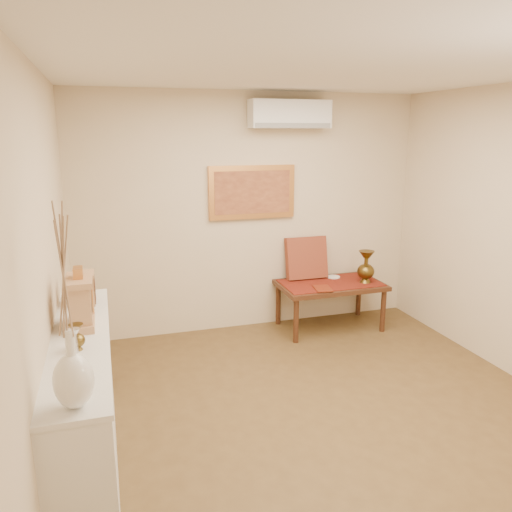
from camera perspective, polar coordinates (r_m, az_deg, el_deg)
name	(u,v)px	position (r m, az deg, el deg)	size (l,w,h in m)	color
floor	(333,425)	(4.22, 8.78, -18.56)	(4.50, 4.50, 0.00)	brown
ceiling	(348,63)	(3.59, 10.48, 20.85)	(4.50, 4.50, 0.00)	white
wall_back	(251,214)	(5.73, -0.52, 4.85)	(4.00, 0.02, 2.70)	beige
wall_left	(44,284)	(3.32, -23.07, -2.98)	(0.02, 4.50, 2.70)	beige
white_vase	(67,309)	(2.43, -20.82, -5.66)	(0.19, 0.19, 0.99)	white
candlestick	(76,346)	(3.02, -19.87, -9.70)	(0.10, 0.10, 0.21)	silver
brass_urn_small	(76,333)	(3.20, -19.83, -8.31)	(0.10, 0.10, 0.21)	brown
table_cloth	(331,283)	(5.88, 8.52, -3.05)	(1.14, 0.59, 0.01)	maroon
brass_urn_tall	(366,263)	(5.90, 12.47, -0.82)	(0.20, 0.20, 0.45)	brown
plate	(333,277)	(6.09, 8.84, -2.37)	(0.16, 0.16, 0.01)	white
menu	(323,288)	(5.62, 7.63, -3.69)	(0.18, 0.25, 0.01)	maroon
cushion	(306,258)	(5.96, 5.77, -0.20)	(0.50, 0.10, 0.50)	maroon
display_ledge	(86,406)	(3.64, -18.90, -15.86)	(0.37, 2.02, 0.98)	white
mantel_clock	(81,301)	(3.55, -19.38, -4.89)	(0.17, 0.36, 0.41)	tan
wooden_chest	(84,288)	(4.02, -19.03, -3.50)	(0.16, 0.21, 0.24)	tan
low_table	(330,288)	(5.90, 8.49, -3.69)	(1.20, 0.70, 0.55)	#452414
painting	(252,192)	(5.67, -0.45, 7.31)	(1.00, 0.06, 0.60)	#C7823F
ac_unit	(290,114)	(5.67, 3.88, 15.86)	(0.90, 0.25, 0.30)	white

